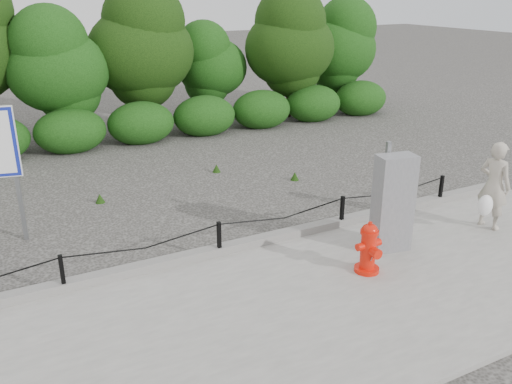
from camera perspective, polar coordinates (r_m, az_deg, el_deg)
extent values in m
plane|color=#2D2B28|center=(9.19, -3.84, -7.06)|extent=(90.00, 90.00, 0.00)
cube|color=gray|center=(7.64, 2.46, -13.03)|extent=(14.00, 4.00, 0.08)
cube|color=slate|center=(9.17, -3.99, -6.10)|extent=(14.00, 0.22, 0.14)
cube|color=black|center=(8.46, -19.71, -8.08)|extent=(0.06, 0.06, 0.60)
cube|color=black|center=(9.02, -3.90, -4.92)|extent=(0.06, 0.06, 0.60)
cube|color=black|center=(10.19, 9.05, -2.02)|extent=(0.06, 0.06, 0.60)
cube|color=black|center=(11.78, 18.89, 0.27)|extent=(0.06, 0.06, 0.60)
cylinder|color=black|center=(8.56, -11.63, -5.20)|extent=(2.50, 0.02, 0.02)
cylinder|color=black|center=(9.45, 3.00, -2.19)|extent=(2.50, 0.02, 0.02)
cylinder|color=black|center=(10.86, 14.43, 0.28)|extent=(2.50, 0.02, 0.02)
cylinder|color=black|center=(16.55, -19.61, 7.98)|extent=(0.18, 0.18, 1.89)
ellipsoid|color=#274D11|center=(16.34, -20.17, 12.49)|extent=(2.80, 2.42, 3.02)
cylinder|color=black|center=(17.42, -11.68, 9.87)|extent=(0.18, 0.18, 2.20)
ellipsoid|color=#274D11|center=(17.20, -12.06, 14.91)|extent=(3.26, 2.82, 3.53)
cylinder|color=black|center=(18.67, -4.52, 10.01)|extent=(0.18, 0.18, 1.60)
ellipsoid|color=#274D11|center=(18.50, -4.62, 13.43)|extent=(2.37, 2.05, 2.57)
cylinder|color=black|center=(19.05, 3.48, 11.05)|extent=(0.18, 0.18, 2.12)
ellipsoid|color=#274D11|center=(18.86, 3.59, 15.50)|extent=(3.14, 2.72, 3.40)
cylinder|color=black|center=(20.66, 8.48, 11.37)|extent=(0.18, 0.18, 1.94)
ellipsoid|color=#274D11|center=(20.48, 8.68, 15.12)|extent=(2.87, 2.48, 3.10)
cylinder|color=red|center=(8.81, 11.56, -7.95)|extent=(0.40, 0.40, 0.07)
cylinder|color=red|center=(8.66, 11.71, -6.04)|extent=(0.24, 0.24, 0.59)
cylinder|color=red|center=(8.52, 11.87, -4.12)|extent=(0.29, 0.29, 0.05)
ellipsoid|color=red|center=(8.51, 11.88, -3.92)|extent=(0.25, 0.25, 0.19)
cylinder|color=red|center=(8.47, 11.94, -3.28)|extent=(0.07, 0.07, 0.05)
cylinder|color=red|center=(8.52, 10.90, -5.70)|extent=(0.11, 0.12, 0.12)
cylinder|color=red|center=(8.72, 12.60, -5.20)|extent=(0.11, 0.12, 0.12)
cylinder|color=red|center=(8.53, 12.48, -6.30)|extent=(0.17, 0.13, 0.16)
cylinder|color=slate|center=(8.57, 12.11, -6.79)|extent=(0.01, 0.06, 0.13)
imported|color=#ACA393|center=(10.76, 23.78, 0.64)|extent=(0.49, 0.66, 1.64)
ellipsoid|color=white|center=(10.51, 22.97, -1.30)|extent=(0.30, 0.23, 0.39)
cube|color=gray|center=(9.30, 14.22, -1.16)|extent=(0.69, 0.48, 1.67)
cube|color=slate|center=(9.42, 13.35, -0.21)|extent=(0.08, 0.08, 1.84)
cube|color=slate|center=(10.28, -23.93, 1.63)|extent=(0.09, 0.09, 2.45)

